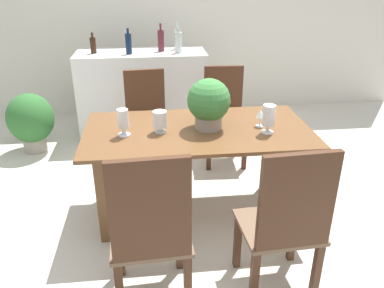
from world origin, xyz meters
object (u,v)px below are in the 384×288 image
(chair_far_right, at_px, (224,110))
(crystal_vase_center_near, at_px, (269,117))
(dining_table, at_px, (198,146))
(wine_bottle_green, at_px, (129,43))
(chair_far_left, at_px, (146,114))
(wine_glass, at_px, (260,114))
(wine_bottle_dark, at_px, (177,39))
(crystal_vase_left, at_px, (160,120))
(wine_bottle_tall, at_px, (93,45))
(wine_bottle_amber, at_px, (178,42))
(chair_near_left, at_px, (151,229))
(crystal_vase_right, at_px, (123,121))
(wine_bottle_clear, at_px, (161,40))
(kitchen_counter, at_px, (143,94))
(potted_plant_floor, at_px, (31,120))
(flower_centerpiece, at_px, (209,103))
(chair_near_right, at_px, (287,220))

(chair_far_right, bearing_deg, crystal_vase_center_near, -81.19)
(dining_table, xyz_separation_m, wine_bottle_green, (-0.56, 1.61, 0.52))
(chair_far_left, bearing_deg, wine_bottle_green, 98.73)
(chair_far_right, bearing_deg, wine_glass, -81.71)
(wine_bottle_dark, bearing_deg, crystal_vase_left, -98.42)
(wine_bottle_tall, bearing_deg, wine_bottle_amber, -5.00)
(chair_near_left, bearing_deg, crystal_vase_right, -82.36)
(chair_far_left, relative_size, wine_bottle_clear, 3.11)
(kitchen_counter, height_order, potted_plant_floor, kitchen_counter)
(crystal_vase_center_near, bearing_deg, chair_near_left, -136.98)
(wine_bottle_tall, bearing_deg, crystal_vase_right, -77.36)
(flower_centerpiece, xyz_separation_m, wine_bottle_tall, (-1.04, 1.70, 0.14))
(chair_near_right, distance_m, kitchen_counter, 2.81)
(wine_bottle_dark, bearing_deg, flower_centerpiece, -87.02)
(crystal_vase_center_near, bearing_deg, dining_table, 164.57)
(dining_table, relative_size, wine_glass, 12.42)
(crystal_vase_left, distance_m, wine_bottle_green, 1.70)
(kitchen_counter, xyz_separation_m, wine_bottle_amber, (0.42, -0.09, 0.61))
(wine_bottle_dark, relative_size, wine_bottle_tall, 1.37)
(chair_near_right, relative_size, chair_far_right, 1.06)
(kitchen_counter, bearing_deg, chair_far_right, -41.82)
(wine_bottle_tall, distance_m, potted_plant_floor, 1.07)
(potted_plant_floor, bearing_deg, crystal_vase_center_near, -34.54)
(dining_table, xyz_separation_m, flower_centerpiece, (0.08, 0.00, 0.36))
(crystal_vase_center_near, bearing_deg, crystal_vase_right, 176.29)
(chair_near_right, distance_m, chair_far_right, 1.94)
(flower_centerpiece, relative_size, crystal_vase_center_near, 1.77)
(wine_bottle_amber, distance_m, wine_bottle_clear, 0.22)
(chair_far_left, relative_size, kitchen_counter, 0.65)
(wine_bottle_dark, bearing_deg, crystal_vase_right, -105.94)
(chair_far_right, bearing_deg, wine_bottle_dark, 118.15)
(chair_near_right, distance_m, flower_centerpiece, 1.09)
(chair_near_right, xyz_separation_m, crystal_vase_left, (-0.69, 0.93, 0.28))
(chair_near_right, bearing_deg, crystal_vase_center_near, -101.30)
(chair_near_left, bearing_deg, wine_bottle_tall, -81.12)
(flower_centerpiece, xyz_separation_m, crystal_vase_right, (-0.64, -0.07, -0.09))
(wine_glass, xyz_separation_m, wine_bottle_dark, (-0.50, 1.84, 0.27))
(crystal_vase_center_near, height_order, kitchen_counter, kitchen_counter)
(chair_near_right, relative_size, wine_bottle_dark, 3.35)
(crystal_vase_left, distance_m, crystal_vase_right, 0.27)
(flower_centerpiece, bearing_deg, chair_near_right, -72.14)
(crystal_vase_center_near, height_order, wine_bottle_green, wine_bottle_green)
(wine_glass, xyz_separation_m, potted_plant_floor, (-2.14, 1.35, -0.48))
(chair_near_right, relative_size, crystal_vase_center_near, 4.69)
(crystal_vase_left, distance_m, wine_bottle_clear, 1.79)
(wine_bottle_dark, height_order, wine_bottle_green, wine_bottle_dark)
(chair_near_right, xyz_separation_m, wine_bottle_dark, (-0.41, 2.80, 0.55))
(potted_plant_floor, bearing_deg, dining_table, -39.19)
(wine_bottle_green, xyz_separation_m, potted_plant_floor, (-1.09, -0.27, -0.75))
(dining_table, relative_size, chair_near_left, 1.66)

